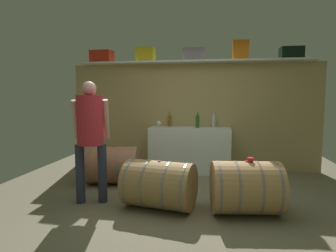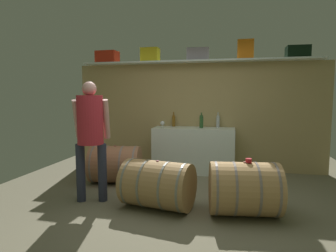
{
  "view_description": "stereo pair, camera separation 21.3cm",
  "coord_description": "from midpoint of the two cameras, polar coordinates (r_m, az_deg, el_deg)",
  "views": [
    {
      "loc": [
        0.45,
        -3.64,
        1.47
      ],
      "look_at": [
        -0.21,
        0.44,
        1.05
      ],
      "focal_mm": 30.64,
      "sensor_mm": 36.0,
      "label": 1
    },
    {
      "loc": [
        0.66,
        -3.6,
        1.47
      ],
      "look_at": [
        -0.21,
        0.44,
        1.05
      ],
      "focal_mm": 30.64,
      "sensor_mm": 36.0,
      "label": 2
    }
  ],
  "objects": [
    {
      "name": "toolcase_orange",
      "position": [
        5.75,
        16.21,
        14.38
      ],
      "size": [
        0.3,
        0.23,
        0.36
      ],
      "primitive_type": "cube",
      "rotation": [
        0.0,
        0.0,
        -0.02
      ],
      "color": "orange",
      "rests_on": "high_shelf_board"
    },
    {
      "name": "wine_glass",
      "position": [
        5.47,
        -0.0,
        0.53
      ],
      "size": [
        0.08,
        0.08,
        0.14
      ],
      "color": "white",
      "rests_on": "work_cabinet"
    },
    {
      "name": "toolcase_grey",
      "position": [
        5.76,
        7.04,
        13.97
      ],
      "size": [
        0.44,
        0.24,
        0.24
      ],
      "primitive_type": "cube",
      "rotation": [
        0.0,
        0.0,
        0.07
      ],
      "color": "gray",
      "rests_on": "high_shelf_board"
    },
    {
      "name": "back_wall_panel",
      "position": [
        5.87,
        6.76,
        1.88
      ],
      "size": [
        4.99,
        0.1,
        2.13
      ],
      "primitive_type": "cube",
      "color": "tan",
      "rests_on": "ground"
    },
    {
      "name": "ground_plane",
      "position": [
        4.46,
        4.51,
        -13.54
      ],
      "size": [
        6.19,
        7.61,
        0.02
      ],
      "primitive_type": "cube",
      "color": "#6B6650"
    },
    {
      "name": "winemaker_pouring",
      "position": [
        4.08,
        -13.74,
        -0.53
      ],
      "size": [
        0.54,
        0.45,
        1.67
      ],
      "rotation": [
        0.0,
        0.0,
        0.26
      ],
      "color": "#292D3F",
      "rests_on": "ground"
    },
    {
      "name": "wine_bottle_clear",
      "position": [
        5.71,
        10.96,
        1.02
      ],
      "size": [
        0.07,
        0.07,
        0.3
      ],
      "color": "#B4BCC0",
      "rests_on": "work_cabinet"
    },
    {
      "name": "toolcase_red",
      "position": [
        6.22,
        -10.98,
        13.3
      ],
      "size": [
        0.44,
        0.32,
        0.24
      ],
      "primitive_type": "cube",
      "rotation": [
        0.0,
        0.0,
        -0.05
      ],
      "color": "red",
      "rests_on": "high_shelf_board"
    },
    {
      "name": "wine_barrel_flank",
      "position": [
        3.86,
        -0.47,
        -11.53
      ],
      "size": [
        1.0,
        0.77,
        0.64
      ],
      "rotation": [
        0.0,
        0.0,
        -0.19
      ],
      "color": "#9C7849",
      "rests_on": "ground"
    },
    {
      "name": "tasting_cup",
      "position": [
        3.69,
        17.37,
        -6.57
      ],
      "size": [
        0.07,
        0.07,
        0.05
      ],
      "primitive_type": "cylinder",
      "color": "red",
      "rests_on": "wine_barrel_near"
    },
    {
      "name": "wine_bottle_green",
      "position": [
        5.56,
        7.75,
        1.0
      ],
      "size": [
        0.07,
        0.07,
        0.3
      ],
      "color": "#2B5429",
      "rests_on": "work_cabinet"
    },
    {
      "name": "wine_bottle_amber",
      "position": [
        5.79,
        2.2,
        1.15
      ],
      "size": [
        0.07,
        0.07,
        0.29
      ],
      "color": "brown",
      "rests_on": "work_cabinet"
    },
    {
      "name": "high_shelf_board",
      "position": [
        5.74,
        6.75,
        12.62
      ],
      "size": [
        4.59,
        0.4,
        0.03
      ],
      "primitive_type": "cube",
      "color": "silver",
      "rests_on": "back_wall_panel"
    },
    {
      "name": "wine_barrel_near",
      "position": [
        3.78,
        16.51,
        -11.88
      ],
      "size": [
        0.92,
        0.76,
        0.67
      ],
      "rotation": [
        0.0,
        0.0,
        0.13
      ],
      "color": "#AC834F",
      "rests_on": "ground"
    },
    {
      "name": "toolcase_yellow",
      "position": [
        5.92,
        -2.5,
        13.94
      ],
      "size": [
        0.36,
        0.25,
        0.27
      ],
      "primitive_type": "cube",
      "rotation": [
        0.0,
        0.0,
        -0.05
      ],
      "color": "yellow",
      "rests_on": "high_shelf_board"
    },
    {
      "name": "toolcase_black",
      "position": [
        5.87,
        25.37,
        13.17
      ],
      "size": [
        0.4,
        0.3,
        0.21
      ],
      "primitive_type": "cube",
      "rotation": [
        0.0,
        0.0,
        0.02
      ],
      "color": "black",
      "rests_on": "high_shelf_board"
    },
    {
      "name": "work_cabinet",
      "position": [
        5.62,
        6.19,
        -4.77
      ],
      "size": [
        1.56,
        0.53,
        0.87
      ],
      "primitive_type": "cube",
      "color": "white",
      "rests_on": "ground"
    },
    {
      "name": "wine_barrel_far",
      "position": [
        5.0,
        -9.23,
        -7.53
      ],
      "size": [
        0.92,
        0.74,
        0.64
      ],
      "rotation": [
        0.0,
        0.0,
        0.15
      ],
      "color": "#9B6849",
      "rests_on": "ground"
    }
  ]
}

